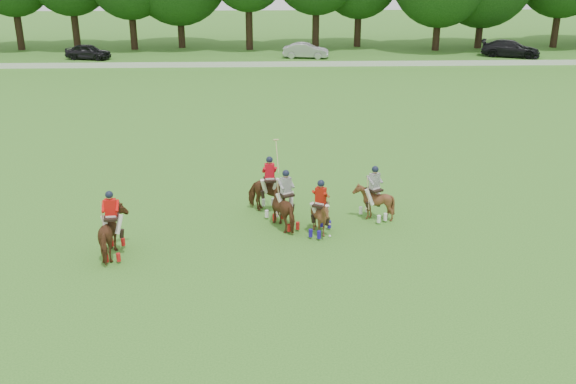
{
  "coord_description": "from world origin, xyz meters",
  "views": [
    {
      "loc": [
        1.47,
        -17.55,
        9.78
      ],
      "look_at": [
        2.25,
        4.2,
        1.4
      ],
      "focal_mm": 40.0,
      "sensor_mm": 36.0,
      "label": 1
    }
  ],
  "objects_px": {
    "car_mid": "(306,51)",
    "polo_red_c": "(320,216)",
    "car_left": "(88,52)",
    "polo_ball": "(330,236)",
    "polo_red_b": "(270,193)",
    "polo_stripe_a": "(286,207)",
    "polo_stripe_b": "(374,201)",
    "polo_red_a": "(113,233)",
    "car_right": "(511,49)"
  },
  "relations": [
    {
      "from": "polo_red_a",
      "to": "polo_red_b",
      "type": "height_order",
      "value": "polo_red_b"
    },
    {
      "from": "polo_red_a",
      "to": "polo_stripe_a",
      "type": "distance_m",
      "value": 6.22
    },
    {
      "from": "car_left",
      "to": "car_mid",
      "type": "distance_m",
      "value": 20.0
    },
    {
      "from": "polo_stripe_b",
      "to": "polo_ball",
      "type": "distance_m",
      "value": 2.5
    },
    {
      "from": "car_left",
      "to": "polo_ball",
      "type": "height_order",
      "value": "car_left"
    },
    {
      "from": "polo_ball",
      "to": "car_left",
      "type": "bearing_deg",
      "value": 115.18
    },
    {
      "from": "polo_red_b",
      "to": "polo_stripe_a",
      "type": "bearing_deg",
      "value": -66.82
    },
    {
      "from": "car_left",
      "to": "polo_red_b",
      "type": "bearing_deg",
      "value": -142.75
    },
    {
      "from": "car_mid",
      "to": "polo_ball",
      "type": "distance_m",
      "value": 39.27
    },
    {
      "from": "car_right",
      "to": "polo_red_a",
      "type": "bearing_deg",
      "value": 167.0
    },
    {
      "from": "polo_red_c",
      "to": "polo_ball",
      "type": "xyz_separation_m",
      "value": [
        0.33,
        -0.27,
        -0.68
      ]
    },
    {
      "from": "polo_red_b",
      "to": "polo_stripe_a",
      "type": "xyz_separation_m",
      "value": [
        0.58,
        -1.35,
        -0.03
      ]
    },
    {
      "from": "car_right",
      "to": "polo_red_a",
      "type": "height_order",
      "value": "polo_red_a"
    },
    {
      "from": "car_left",
      "to": "polo_stripe_a",
      "type": "distance_m",
      "value": 41.84
    },
    {
      "from": "car_left",
      "to": "polo_red_a",
      "type": "relative_size",
      "value": 1.77
    },
    {
      "from": "polo_red_b",
      "to": "car_mid",
      "type": "bearing_deg",
      "value": 84.3
    },
    {
      "from": "polo_red_c",
      "to": "polo_stripe_b",
      "type": "bearing_deg",
      "value": 31.78
    },
    {
      "from": "car_left",
      "to": "polo_red_c",
      "type": "distance_m",
      "value": 42.97
    },
    {
      "from": "car_mid",
      "to": "polo_red_c",
      "type": "relative_size",
      "value": 2.0
    },
    {
      "from": "polo_ball",
      "to": "polo_red_b",
      "type": "bearing_deg",
      "value": 132.64
    },
    {
      "from": "polo_ball",
      "to": "polo_stripe_a",
      "type": "bearing_deg",
      "value": 148.24
    },
    {
      "from": "car_left",
      "to": "polo_red_c",
      "type": "height_order",
      "value": "polo_red_c"
    },
    {
      "from": "polo_red_b",
      "to": "polo_red_c",
      "type": "distance_m",
      "value": 2.72
    },
    {
      "from": "car_left",
      "to": "polo_ball",
      "type": "relative_size",
      "value": 45.62
    },
    {
      "from": "polo_red_c",
      "to": "polo_ball",
      "type": "height_order",
      "value": "polo_red_c"
    },
    {
      "from": "polo_stripe_b",
      "to": "polo_stripe_a",
      "type": "bearing_deg",
      "value": -169.38
    },
    {
      "from": "polo_stripe_b",
      "to": "car_mid",
      "type": "bearing_deg",
      "value": 90.36
    },
    {
      "from": "car_mid",
      "to": "polo_stripe_b",
      "type": "relative_size",
      "value": 1.96
    },
    {
      "from": "car_mid",
      "to": "car_right",
      "type": "distance_m",
      "value": 19.24
    },
    {
      "from": "polo_red_c",
      "to": "polo_stripe_b",
      "type": "distance_m",
      "value": 2.51
    },
    {
      "from": "polo_red_b",
      "to": "polo_stripe_a",
      "type": "height_order",
      "value": "polo_red_b"
    },
    {
      "from": "polo_red_a",
      "to": "polo_stripe_a",
      "type": "height_order",
      "value": "polo_red_a"
    },
    {
      "from": "car_left",
      "to": "polo_stripe_a",
      "type": "xyz_separation_m",
      "value": [
        16.89,
        -38.27,
        0.1
      ]
    },
    {
      "from": "polo_stripe_a",
      "to": "polo_ball",
      "type": "bearing_deg",
      "value": -31.76
    },
    {
      "from": "car_left",
      "to": "polo_stripe_b",
      "type": "height_order",
      "value": "polo_stripe_b"
    },
    {
      "from": "polo_red_b",
      "to": "polo_ball",
      "type": "distance_m",
      "value": 3.24
    },
    {
      "from": "car_mid",
      "to": "car_right",
      "type": "bearing_deg",
      "value": -80.64
    },
    {
      "from": "car_right",
      "to": "polo_red_a",
      "type": "relative_size",
      "value": 2.28
    },
    {
      "from": "polo_red_a",
      "to": "polo_red_b",
      "type": "relative_size",
      "value": 0.81
    },
    {
      "from": "car_left",
      "to": "polo_stripe_a",
      "type": "bearing_deg",
      "value": -142.78
    },
    {
      "from": "car_right",
      "to": "car_left",
      "type": "bearing_deg",
      "value": 111.88
    },
    {
      "from": "car_mid",
      "to": "polo_red_a",
      "type": "distance_m",
      "value": 41.4
    },
    {
      "from": "polo_stripe_a",
      "to": "car_mid",
      "type": "bearing_deg",
      "value": 85.36
    },
    {
      "from": "car_left",
      "to": "polo_red_b",
      "type": "xyz_separation_m",
      "value": [
        16.31,
        -36.92,
        0.13
      ]
    },
    {
      "from": "polo_ball",
      "to": "polo_red_a",
      "type": "bearing_deg",
      "value": -170.82
    },
    {
      "from": "polo_stripe_a",
      "to": "polo_ball",
      "type": "height_order",
      "value": "polo_stripe_a"
    },
    {
      "from": "car_right",
      "to": "polo_stripe_b",
      "type": "height_order",
      "value": "polo_stripe_b"
    },
    {
      "from": "polo_stripe_a",
      "to": "polo_stripe_b",
      "type": "relative_size",
      "value": 1.05
    },
    {
      "from": "car_left",
      "to": "car_mid",
      "type": "xyz_separation_m",
      "value": [
        20.0,
        0.0,
        -0.01
      ]
    },
    {
      "from": "polo_red_c",
      "to": "polo_ball",
      "type": "distance_m",
      "value": 0.81
    }
  ]
}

